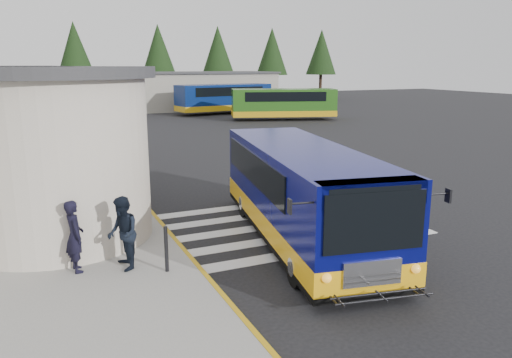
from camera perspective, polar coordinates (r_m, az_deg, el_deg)
name	(u,v)px	position (r m, az deg, el deg)	size (l,w,h in m)	color
ground	(283,216)	(16.92, 3.13, -4.26)	(140.00, 140.00, 0.00)	black
curb_strip	(139,199)	(19.28, -13.24, -2.19)	(0.12, 34.00, 0.16)	#C69612
crosswalk	(281,225)	(16.02, 2.86, -5.23)	(8.00, 5.35, 0.01)	silver
depot_building	(159,91)	(57.99, -10.98, 9.85)	(26.40, 8.40, 4.20)	gray
tree_line	(145,50)	(65.81, -12.60, 14.18)	(58.40, 4.40, 10.00)	black
transit_bus	(302,197)	(14.35, 5.29, -2.03)	(4.60, 9.94, 2.73)	#070A56
pedestrian_a	(75,236)	(12.65, -20.02, -6.15)	(0.64, 0.42, 1.76)	black
pedestrian_b	(123,234)	(12.42, -14.99, -6.04)	(0.87, 0.68, 1.80)	black
bollard	(166,249)	(12.17, -10.22, -7.87)	(0.09, 0.09, 1.13)	black
far_bus_a	(224,97)	(52.67, -3.69, 9.30)	(10.35, 4.20, 2.59)	#071B52
far_bus_b	(284,103)	(46.45, 3.17, 8.71)	(9.84, 5.45, 2.45)	#245516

